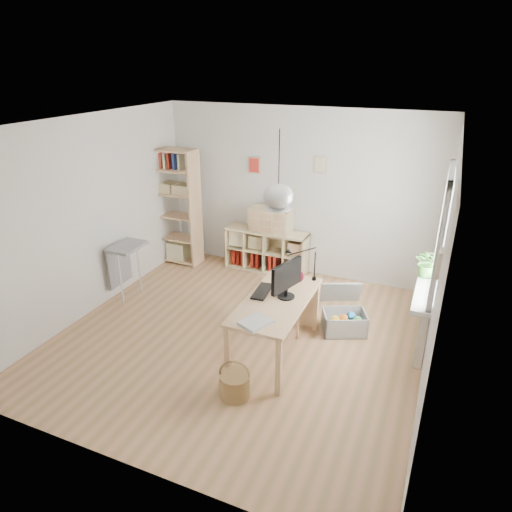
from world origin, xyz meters
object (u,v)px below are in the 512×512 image
at_px(desk, 276,306).
at_px(tall_bookshelf, 175,202).
at_px(monitor, 287,278).
at_px(drawer_chest, 270,220).
at_px(chair, 289,299).
at_px(storage_chest, 344,317).
at_px(cube_shelf, 266,253).

xyz_separation_m(desk, tall_bookshelf, (-2.59, 1.95, 0.43)).
bearing_deg(desk, tall_bookshelf, 142.99).
bearing_deg(tall_bookshelf, monitor, -34.68).
bearing_deg(drawer_chest, chair, -59.03).
relative_size(storage_chest, drawer_chest, 1.15).
distance_m(desk, tall_bookshelf, 3.27).
distance_m(tall_bookshelf, drawer_chest, 1.68).
distance_m(monitor, drawer_chest, 2.33).
bearing_deg(desk, drawer_chest, 113.13).
bearing_deg(chair, desk, -93.62).
height_order(cube_shelf, monitor, monitor).
relative_size(desk, storage_chest, 1.88).
bearing_deg(chair, monitor, -83.27).
bearing_deg(storage_chest, desk, -150.95).
distance_m(cube_shelf, chair, 1.91).
height_order(cube_shelf, tall_bookshelf, tall_bookshelf).
relative_size(cube_shelf, chair, 1.78).
distance_m(cube_shelf, monitor, 2.50).
height_order(storage_chest, monitor, monitor).
distance_m(cube_shelf, drawer_chest, 0.63).
xyz_separation_m(cube_shelf, tall_bookshelf, (-1.56, -0.28, 0.79)).
relative_size(tall_bookshelf, monitor, 3.96).
bearing_deg(monitor, storage_chest, 70.75).
height_order(cube_shelf, storage_chest, cube_shelf).
height_order(desk, tall_bookshelf, tall_bookshelf).
distance_m(storage_chest, monitor, 1.25).
bearing_deg(storage_chest, cube_shelf, 116.91).
bearing_deg(tall_bookshelf, cube_shelf, 10.19).
bearing_deg(chair, tall_bookshelf, 144.18).
bearing_deg(chair, cube_shelf, 113.11).
bearing_deg(cube_shelf, chair, -59.08).
relative_size(tall_bookshelf, chair, 2.54).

